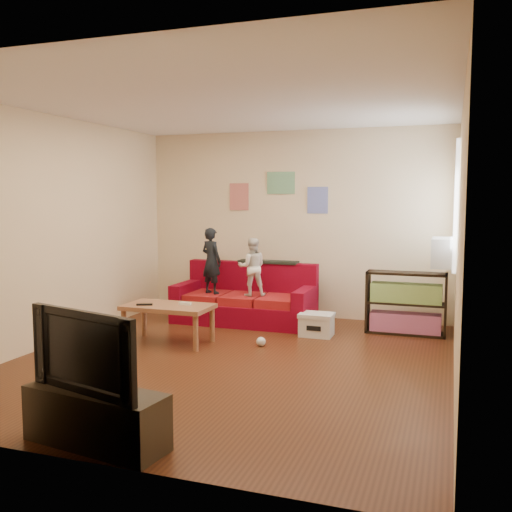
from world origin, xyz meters
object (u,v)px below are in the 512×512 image
(child_a, at_px, (211,261))
(sofa, at_px, (246,302))
(tv_stand, at_px, (96,417))
(child_b, at_px, (252,267))
(bookshelf, at_px, (406,306))
(file_box, at_px, (316,324))
(television, at_px, (94,349))
(coffee_table, at_px, (168,310))

(child_a, bearing_deg, sofa, -138.18)
(sofa, bearing_deg, tv_stand, -84.72)
(sofa, bearing_deg, child_b, -48.20)
(bookshelf, height_order, file_box, bookshelf)
(sofa, relative_size, bookshelf, 1.93)
(child_a, bearing_deg, television, 123.60)
(file_box, relative_size, television, 0.42)
(tv_stand, bearing_deg, file_box, 86.59)
(television, bearing_deg, sofa, 110.55)
(child_b, bearing_deg, file_box, 139.08)
(television, bearing_deg, child_b, 108.63)
(sofa, xyz_separation_m, bookshelf, (2.18, -0.01, 0.07))
(bookshelf, xyz_separation_m, television, (-1.80, -4.11, 0.34))
(child_a, height_order, tv_stand, child_a)
(file_box, bearing_deg, tv_stand, -101.68)
(sofa, distance_m, television, 4.16)
(bookshelf, bearing_deg, sofa, 179.64)
(child_a, height_order, bookshelf, child_a)
(sofa, relative_size, television, 1.90)
(coffee_table, bearing_deg, tv_stand, -72.52)
(child_a, relative_size, file_box, 2.18)
(bookshelf, bearing_deg, television, -113.63)
(tv_stand, bearing_deg, sofa, 103.55)
(child_b, distance_m, bookshelf, 2.08)
(coffee_table, bearing_deg, child_b, 64.04)
(coffee_table, height_order, bookshelf, bookshelf)
(coffee_table, bearing_deg, bookshelf, 28.15)
(coffee_table, relative_size, tv_stand, 0.97)
(child_b, height_order, television, child_b)
(child_b, relative_size, bookshelf, 0.80)
(child_b, relative_size, tv_stand, 0.74)
(coffee_table, xyz_separation_m, television, (0.85, -2.69, 0.29))
(sofa, relative_size, child_a, 2.08)
(file_box, distance_m, television, 3.73)
(bookshelf, relative_size, television, 0.99)
(child_b, relative_size, coffee_table, 0.76)
(child_a, bearing_deg, child_b, -158.29)
(tv_stand, bearing_deg, child_b, 101.63)
(sofa, bearing_deg, television, -84.72)
(sofa, height_order, child_a, child_a)
(coffee_table, distance_m, bookshelf, 3.00)
(coffee_table, bearing_deg, television, -72.52)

